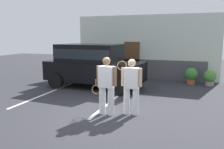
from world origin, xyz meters
TOP-DOWN VIEW (x-y plane):
  - ground_plane at (0.00, 0.00)m, footprint 40.00×40.00m
  - parking_stripe_0 at (-3.26, 1.50)m, footprint 0.12×4.40m
  - parking_stripe_1 at (-0.26, 1.50)m, footprint 0.12×4.40m
  - house_frontage at (-0.01, 6.54)m, footprint 8.06×0.40m
  - parked_suv at (-1.88, 3.34)m, footprint 4.74×2.47m
  - tennis_player_man at (0.07, -0.07)m, footprint 0.91×0.32m
  - tennis_player_woman at (0.79, 0.18)m, footprint 0.78×0.29m
  - potted_plant_by_porch at (2.59, 5.65)m, footprint 0.63×0.63m
  - potted_plant_secondary at (3.45, 5.46)m, footprint 0.60×0.60m

SIDE VIEW (x-z plane):
  - ground_plane at x=0.00m, z-range 0.00..0.00m
  - parking_stripe_0 at x=-3.26m, z-range 0.00..0.01m
  - parking_stripe_1 at x=-0.26m, z-range 0.00..0.01m
  - potted_plant_secondary at x=3.45m, z-range 0.04..0.83m
  - potted_plant_by_porch at x=2.59m, z-range 0.05..0.88m
  - tennis_player_woman at x=0.79m, z-range 0.04..1.78m
  - tennis_player_man at x=0.07m, z-range 0.03..1.83m
  - parked_suv at x=-1.88m, z-range 0.12..2.17m
  - house_frontage at x=-0.01m, z-range -0.11..3.49m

